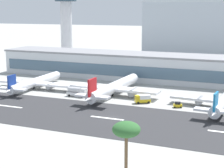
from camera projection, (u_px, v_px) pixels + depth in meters
ground_plane at (111, 118)px, 122.25m from camera, size 1400.00×1400.00×0.00m
runway_strip at (110, 118)px, 121.14m from camera, size 800.00×36.16×0.08m
runway_centreline_dash_3 at (9, 106)px, 136.43m from camera, size 12.00×1.20×0.01m
runway_centreline_dash_4 at (107, 118)px, 121.47m from camera, size 12.00×1.20×0.01m
terminal_building at (147, 67)px, 188.48m from camera, size 163.89×23.16×13.57m
control_tower at (66, 21)px, 249.25m from camera, size 16.05×16.05×47.22m
distant_hotel_block at (224, 30)px, 267.91m from camera, size 120.20×26.16×42.33m
airliner_navy_tail_gate_0 at (34, 83)px, 165.96m from camera, size 38.04×44.64×9.31m
airliner_red_tail_gate_1 at (113, 88)px, 152.54m from camera, size 40.01×51.56×10.76m
airliner_blue_tail_gate_2 at (224, 101)px, 132.40m from camera, size 40.43×46.19×9.64m
service_baggage_tug_0 at (178, 105)px, 134.69m from camera, size 3.55×2.73×2.20m
service_box_truck_1 at (143, 99)px, 141.04m from camera, size 6.31×5.35×3.25m
service_fuel_truck_2 at (77, 92)px, 151.77m from camera, size 8.50×2.88×3.95m
palm_tree_2 at (126, 131)px, 69.66m from camera, size 5.54×5.54×14.71m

